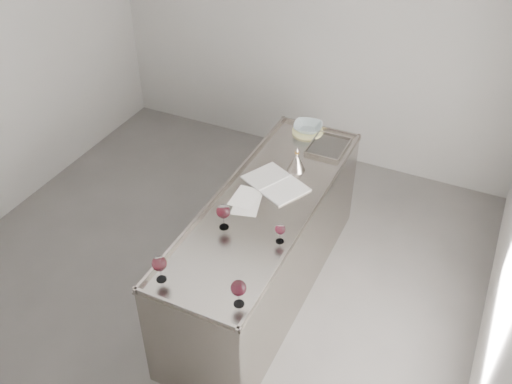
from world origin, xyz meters
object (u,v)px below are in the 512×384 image
at_px(counter, 265,246).
at_px(wine_glass_right, 239,289).
at_px(wine_glass_small, 280,230).
at_px(wine_glass_middle, 223,212).
at_px(notebook, 275,183).
at_px(wine_glass_left, 159,264).
at_px(wine_funnel, 297,163).
at_px(ceramic_bowl, 308,127).

bearing_deg(counter, wine_glass_right, -74.68).
xyz_separation_m(counter, wine_glass_right, (0.27, -1.00, 0.61)).
distance_m(counter, wine_glass_small, 0.73).
distance_m(wine_glass_middle, notebook, 0.66).
height_order(wine_glass_left, wine_funnel, wine_funnel).
relative_size(wine_glass_middle, wine_funnel, 0.92).
relative_size(wine_glass_right, wine_glass_small, 1.29).
bearing_deg(wine_funnel, wine_glass_middle, -102.65).
distance_m(wine_glass_left, notebook, 1.30).
height_order(ceramic_bowl, wine_funnel, wine_funnel).
xyz_separation_m(wine_glass_middle, ceramic_bowl, (0.07, 1.48, -0.09)).
bearing_deg(notebook, ceramic_bowl, 120.13).
distance_m(notebook, ceramic_bowl, 0.85).
distance_m(wine_glass_small, ceramic_bowl, 1.49).
height_order(wine_glass_left, wine_glass_middle, wine_glass_middle).
bearing_deg(wine_glass_left, ceramic_bowl, 84.72).
xyz_separation_m(wine_glass_left, wine_glass_small, (0.55, 0.67, -0.03)).
bearing_deg(wine_glass_small, wine_glass_middle, -175.55).
xyz_separation_m(counter, ceramic_bowl, (-0.08, 1.08, 0.52)).
height_order(counter, wine_glass_right, wine_glass_right).
height_order(wine_glass_left, ceramic_bowl, wine_glass_left).
height_order(wine_glass_right, wine_glass_small, wine_glass_right).
distance_m(wine_glass_right, wine_funnel, 1.51).
xyz_separation_m(ceramic_bowl, wine_funnel, (0.13, -0.59, 0.02)).
bearing_deg(wine_funnel, notebook, -106.32).
bearing_deg(wine_glass_middle, wine_glass_right, -54.81).
height_order(counter, wine_glass_small, wine_glass_small).
relative_size(wine_glass_left, ceramic_bowl, 0.76).
distance_m(wine_glass_right, ceramic_bowl, 2.11).
xyz_separation_m(notebook, wine_funnel, (0.07, 0.26, 0.06)).
height_order(wine_glass_middle, ceramic_bowl, wine_glass_middle).
height_order(wine_glass_left, wine_glass_right, same).
bearing_deg(wine_funnel, wine_glass_left, -102.02).
bearing_deg(wine_glass_left, wine_glass_small, 50.45).
distance_m(wine_glass_right, wine_glass_small, 0.64).
height_order(wine_glass_right, notebook, wine_glass_right).
bearing_deg(wine_glass_left, notebook, 78.86).
height_order(wine_glass_right, wine_funnel, wine_funnel).
bearing_deg(wine_glass_left, counter, 75.08).
bearing_deg(wine_glass_middle, wine_funnel, 77.35).
distance_m(wine_glass_left, wine_glass_right, 0.55).
height_order(counter, wine_glass_left, wine_glass_left).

